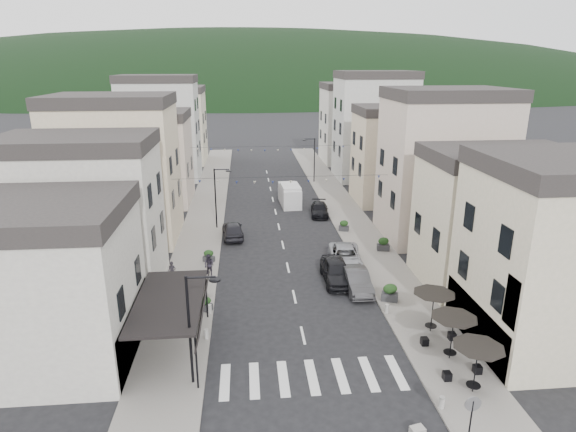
% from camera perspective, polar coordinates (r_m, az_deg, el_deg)
% --- Properties ---
extents(ground, '(700.00, 700.00, 0.00)m').
position_cam_1_polar(ground, '(24.79, 3.56, -21.23)').
color(ground, black).
rests_on(ground, ground).
extents(sidewalk_left, '(4.00, 76.00, 0.12)m').
position_cam_1_polar(sidewalk_left, '(53.50, -9.60, 0.66)').
color(sidewalk_left, slate).
rests_on(sidewalk_left, ground).
extents(sidewalk_right, '(4.00, 76.00, 0.12)m').
position_cam_1_polar(sidewalk_right, '(54.38, 6.35, 1.08)').
color(sidewalk_right, slate).
rests_on(sidewalk_right, ground).
extents(hill_backdrop, '(640.00, 360.00, 70.00)m').
position_cam_1_polar(hill_backdrop, '(319.41, -4.76, 14.94)').
color(hill_backdrop, black).
rests_on(hill_backdrop, ground).
extents(boutique_building, '(12.00, 8.00, 8.00)m').
position_cam_1_polar(boutique_building, '(29.38, -29.78, -7.97)').
color(boutique_building, '#B2ACA3').
rests_on(boutique_building, ground).
extents(bistro_building, '(10.00, 8.00, 10.00)m').
position_cam_1_polar(bistro_building, '(30.88, 30.27, -4.83)').
color(bistro_building, '#BAB494').
rests_on(bistro_building, ground).
extents(boutique_awning, '(3.77, 7.50, 3.28)m').
position_cam_1_polar(boutique_awning, '(27.37, -13.37, -9.87)').
color(boutique_awning, black).
rests_on(boutique_awning, ground).
extents(buildings_row_left, '(10.20, 54.16, 14.00)m').
position_cam_1_polar(buildings_row_left, '(58.66, -16.40, 7.78)').
color(buildings_row_left, '#B2ACA3').
rests_on(buildings_row_left, ground).
extents(buildings_row_right, '(10.20, 54.16, 14.50)m').
position_cam_1_polar(buildings_row_right, '(59.08, 12.42, 8.35)').
color(buildings_row_right, '#BAB494').
rests_on(buildings_row_right, ground).
extents(cafe_terrace, '(2.50, 8.10, 2.53)m').
position_cam_1_polar(cafe_terrace, '(27.73, 19.03, -11.80)').
color(cafe_terrace, black).
rests_on(cafe_terrace, ground).
extents(streetlamp_left_near, '(1.70, 0.56, 6.00)m').
position_cam_1_polar(streetlamp_left_near, '(24.29, -11.02, -11.90)').
color(streetlamp_left_near, black).
rests_on(streetlamp_left_near, ground).
extents(streetlamp_left_far, '(1.70, 0.56, 6.00)m').
position_cam_1_polar(streetlamp_left_far, '(46.63, -8.28, 2.83)').
color(streetlamp_left_far, black).
rests_on(streetlamp_left_far, ground).
extents(streetlamp_right_far, '(1.70, 0.56, 6.00)m').
position_cam_1_polar(streetlamp_right_far, '(64.75, 2.91, 7.19)').
color(streetlamp_right_far, black).
rests_on(streetlamp_right_far, ground).
extents(traffic_sign, '(0.70, 0.07, 2.70)m').
position_cam_1_polar(traffic_sign, '(22.54, 20.95, -20.93)').
color(traffic_sign, black).
rests_on(traffic_sign, ground).
extents(bollards, '(11.66, 10.26, 0.60)m').
position_cam_1_polar(bollards, '(29.00, 1.91, -13.77)').
color(bollards, gray).
rests_on(bollards, ground).
extents(bunting_near, '(19.00, 0.28, 0.62)m').
position_cam_1_polar(bunting_near, '(42.32, -0.75, 4.20)').
color(bunting_near, black).
rests_on(bunting_near, ground).
extents(bunting_far, '(19.00, 0.28, 0.62)m').
position_cam_1_polar(bunting_far, '(57.96, -1.99, 7.91)').
color(bunting_far, black).
rests_on(bunting_far, ground).
extents(parked_car_a, '(1.99, 4.95, 1.69)m').
position_cam_1_polar(parked_car_a, '(35.99, 5.76, -6.50)').
color(parked_car_a, black).
rests_on(parked_car_a, ground).
extents(parked_car_b, '(1.60, 4.55, 1.50)m').
position_cam_1_polar(parked_car_b, '(34.91, 8.17, -7.57)').
color(parked_car_b, '#343437').
rests_on(parked_car_b, ground).
extents(parked_car_c, '(3.09, 5.65, 1.50)m').
position_cam_1_polar(parked_car_c, '(38.86, 6.78, -4.80)').
color(parked_car_c, '#9C9EA5').
rests_on(parked_car_c, ground).
extents(parked_car_d, '(2.25, 4.54, 1.27)m').
position_cam_1_polar(parked_car_d, '(51.24, 3.77, 0.78)').
color(parked_car_d, black).
rests_on(parked_car_d, ground).
extents(parked_car_e, '(2.22, 4.69, 1.55)m').
position_cam_1_polar(parked_car_e, '(44.87, -6.57, -1.62)').
color(parked_car_e, black).
rests_on(parked_car_e, ground).
extents(delivery_van, '(2.28, 5.22, 2.45)m').
position_cam_1_polar(delivery_van, '(54.77, 0.21, 2.56)').
color(delivery_van, silver).
rests_on(delivery_van, ground).
extents(pedestrian_a, '(0.63, 0.46, 1.61)m').
position_cam_1_polar(pedestrian_a, '(36.48, -13.58, -6.46)').
color(pedestrian_a, black).
rests_on(pedestrian_a, sidewalk_left).
extents(pedestrian_b, '(1.04, 0.97, 1.70)m').
position_cam_1_polar(pedestrian_b, '(36.98, -9.34, -5.76)').
color(pedestrian_b, '#24202B').
rests_on(pedestrian_b, sidewalk_left).
extents(concrete_block_b, '(0.69, 0.58, 0.45)m').
position_cam_1_polar(concrete_block_b, '(23.65, 15.08, -23.48)').
color(concrete_block_b, gray).
rests_on(concrete_block_b, ground).
extents(planter_la, '(0.98, 0.71, 0.99)m').
position_cam_1_polar(planter_la, '(32.23, -9.78, -10.22)').
color(planter_la, '#2F2F32').
rests_on(planter_la, sidewalk_left).
extents(planter_lb, '(1.02, 0.82, 1.00)m').
position_cam_1_polar(planter_lb, '(39.63, -9.38, -4.69)').
color(planter_lb, '#2E2E31').
rests_on(planter_lb, sidewalk_left).
extents(planter_ra, '(1.25, 0.96, 1.24)m').
position_cam_1_polar(planter_ra, '(33.65, 11.99, -8.86)').
color(planter_ra, '#2F2F32').
rests_on(planter_ra, sidewalk_right).
extents(planter_rb, '(1.11, 0.72, 1.17)m').
position_cam_1_polar(planter_rb, '(42.15, 11.24, -3.28)').
color(planter_rb, '#2C2C2F').
rests_on(planter_rb, sidewalk_right).
extents(planter_rc, '(1.05, 0.79, 1.04)m').
position_cam_1_polar(planter_rc, '(46.43, 6.65, -1.14)').
color(planter_rc, '#2A2B2D').
rests_on(planter_rc, sidewalk_right).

